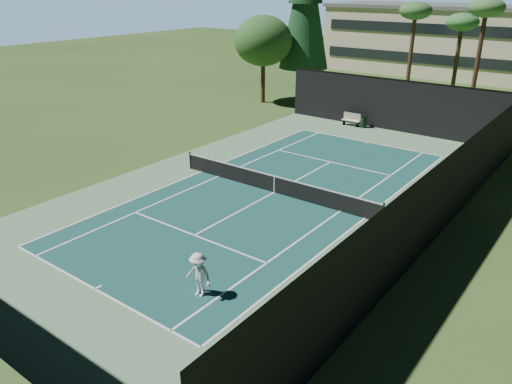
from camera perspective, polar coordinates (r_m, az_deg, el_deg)
ground at (r=27.75m, az=2.08°, el=-0.08°), size 160.00×160.00×0.00m
apron_slab at (r=27.75m, az=2.08°, el=-0.07°), size 18.00×32.00×0.01m
court_surface at (r=27.75m, az=2.08°, el=-0.05°), size 10.97×23.77×0.01m
court_lines at (r=27.75m, az=2.08°, el=-0.04°), size 11.07×23.87×0.01m
tennis_net at (r=27.54m, az=2.10°, el=0.99°), size 12.90×0.10×1.10m
fence at (r=27.09m, az=2.22°, el=3.88°), size 18.04×32.05×4.03m
player at (r=18.66m, az=-6.58°, el=-9.39°), size 1.16×0.67×1.78m
tennis_ball_a at (r=23.43m, az=-19.00°, el=-5.86°), size 0.07×0.07×0.07m
tennis_ball_b at (r=31.69m, az=2.19°, el=2.97°), size 0.08×0.08×0.08m
tennis_ball_c at (r=30.59m, az=11.29°, el=1.77°), size 0.07×0.07×0.07m
tennis_ball_d at (r=32.53m, az=-0.82°, el=3.50°), size 0.06×0.06×0.06m
park_bench at (r=41.70m, az=10.85°, el=8.19°), size 1.50×0.45×1.02m
trash_bin at (r=41.34m, az=12.19°, el=7.86°), size 0.56×0.56×0.95m
palm_a at (r=48.03m, az=17.74°, el=18.71°), size 2.80×2.80×9.32m
palm_b at (r=48.91m, az=22.47°, el=17.17°), size 2.80×2.80×8.42m
palm_c at (r=45.31m, az=24.78°, el=18.10°), size 2.80×2.80×9.77m
decid_tree_c at (r=48.62m, az=0.83°, el=16.88°), size 5.44×5.44×8.09m
campus_building at (r=68.87m, az=25.58°, el=15.21°), size 40.50×12.50×8.30m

